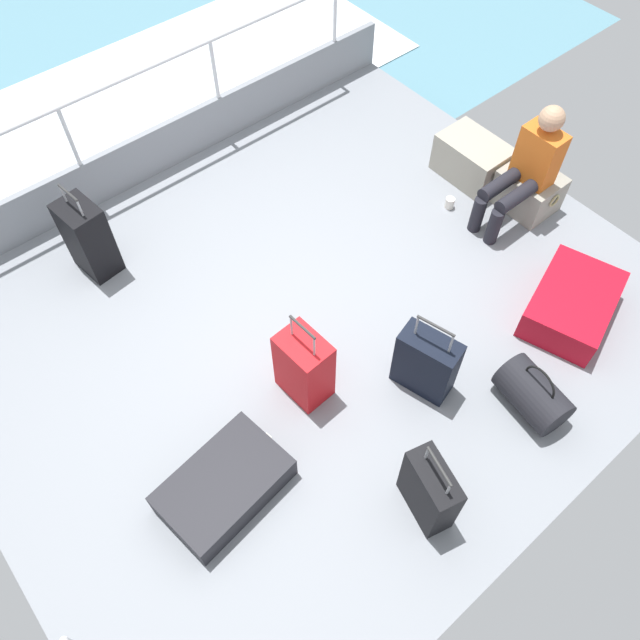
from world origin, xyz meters
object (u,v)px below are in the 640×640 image
at_px(passenger_seated, 527,167).
at_px(cargo_crate_1, 528,190).
at_px(paper_cup, 450,203).
at_px(suitcase_4, 88,238).
at_px(suitcase_3, 224,485).
at_px(cargo_crate_0, 472,159).
at_px(suitcase_5, 426,363).
at_px(duffel_bag, 533,394).
at_px(suitcase_0, 429,491).
at_px(suitcase_1, 304,367).
at_px(suitcase_2, 572,304).

bearing_deg(passenger_seated, cargo_crate_1, 90.00).
bearing_deg(paper_cup, suitcase_4, -117.25).
bearing_deg(passenger_seated, paper_cup, -138.82).
height_order(cargo_crate_1, suitcase_3, cargo_crate_1).
bearing_deg(cargo_crate_0, suitcase_5, -56.18).
xyz_separation_m(suitcase_3, duffel_bag, (0.85, 1.99, 0.05)).
bearing_deg(suitcase_4, paper_cup, 62.75).
distance_m(suitcase_0, suitcase_3, 1.29).
height_order(cargo_crate_1, paper_cup, cargo_crate_1).
relative_size(cargo_crate_0, suitcase_5, 0.88).
distance_m(passenger_seated, paper_cup, 0.72).
distance_m(passenger_seated, duffel_bag, 1.90).
xyz_separation_m(suitcase_3, paper_cup, (-0.84, 2.98, -0.05)).
distance_m(cargo_crate_0, cargo_crate_1, 0.58).
distance_m(suitcase_1, paper_cup, 2.20).
height_order(suitcase_1, suitcase_2, suitcase_1).
distance_m(cargo_crate_0, suitcase_5, 2.25).
distance_m(cargo_crate_1, suitcase_4, 3.67).
height_order(suitcase_5, duffel_bag, suitcase_5).
bearing_deg(suitcase_1, suitcase_3, -73.31).
bearing_deg(duffel_bag, suitcase_3, -113.19).
height_order(suitcase_4, suitcase_5, suitcase_4).
height_order(passenger_seated, paper_cup, passenger_seated).
xyz_separation_m(passenger_seated, duffel_bag, (1.29, -1.34, -0.38)).
height_order(cargo_crate_0, duffel_bag, duffel_bag).
distance_m(suitcase_1, suitcase_4, 2.04).
relative_size(cargo_crate_0, suitcase_4, 0.79).
distance_m(cargo_crate_1, passenger_seated, 0.40).
bearing_deg(suitcase_5, passenger_seated, 110.90).
relative_size(passenger_seated, suitcase_2, 1.11).
bearing_deg(cargo_crate_0, paper_cup, -68.79).
distance_m(suitcase_0, suitcase_4, 3.17).
bearing_deg(duffel_bag, suitcase_0, -88.02).
height_order(suitcase_2, suitcase_5, suitcase_5).
bearing_deg(suitcase_4, suitcase_2, 42.49).
bearing_deg(duffel_bag, cargo_crate_0, 142.61).
bearing_deg(suitcase_1, paper_cup, 105.38).
bearing_deg(suitcase_2, suitcase_3, -100.88).
bearing_deg(suitcase_1, passenger_seated, 94.13).
relative_size(cargo_crate_1, duffel_bag, 0.98).
distance_m(suitcase_1, duffel_bag, 1.58).
distance_m(suitcase_2, suitcase_3, 2.89).
relative_size(cargo_crate_0, suitcase_1, 0.83).
distance_m(suitcase_3, suitcase_4, 2.25).
relative_size(suitcase_4, suitcase_5, 1.12).
bearing_deg(suitcase_4, suitcase_3, -7.75).
bearing_deg(suitcase_1, duffel_bag, 45.05).
xyz_separation_m(suitcase_0, suitcase_3, (-0.89, -0.92, -0.16)).
bearing_deg(suitcase_5, cargo_crate_1, 109.17).
relative_size(cargo_crate_0, duffel_bag, 1.21).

